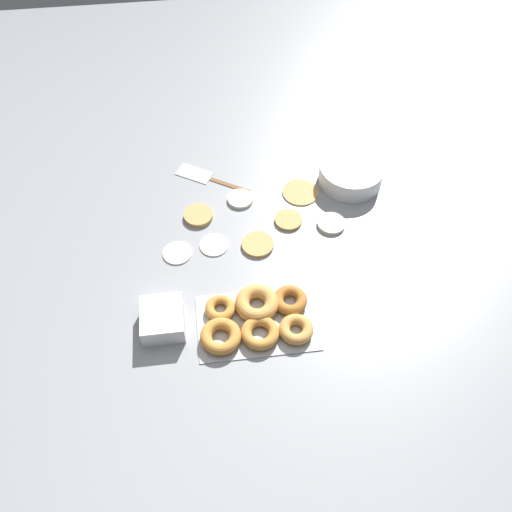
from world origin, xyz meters
The scene contains 13 objects.
ground_plane centered at (0.00, 0.00, 0.00)m, with size 3.00×3.00×0.00m, color gray.
pancake_0 centered at (-0.14, 0.02, 0.00)m, with size 0.09×0.09×0.01m, color silver.
pancake_1 centered at (-0.18, 0.14, 0.01)m, with size 0.09×0.09×0.01m, color tan.
pancake_2 centered at (-0.04, 0.19, 0.01)m, with size 0.08×0.08×0.01m, color silver.
pancake_3 centered at (0.23, 0.05, 0.01)m, with size 0.09×0.09×0.01m, color beige.
pancake_4 centered at (0.16, 0.20, 0.00)m, with size 0.12×0.12×0.01m, color tan.
pancake_5 centered at (-0.25, 0.00, 0.00)m, with size 0.09×0.09×0.01m, color silver.
pancake_6 centered at (0.10, 0.08, 0.01)m, with size 0.08×0.08×0.01m, color tan.
pancake_7 centered at (-0.01, 0.00, 0.01)m, with size 0.10×0.10×0.01m, color tan.
donut_tray centered at (-0.04, -0.26, 0.02)m, with size 0.32×0.21×0.04m.
batter_bowl centered at (0.33, 0.23, 0.03)m, with size 0.21×0.21×0.07m.
container_stack centered at (-0.29, -0.24, 0.03)m, with size 0.11×0.12×0.06m.
spatula centered at (-0.15, 0.31, 0.00)m, with size 0.24×0.17×0.01m.
Camera 1 is at (-0.14, -1.00, 1.25)m, focal length 38.00 mm.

